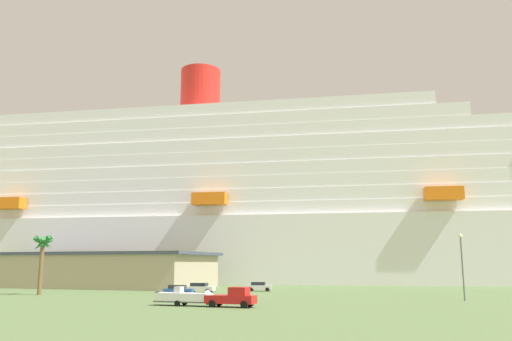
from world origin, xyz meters
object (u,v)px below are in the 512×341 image
parked_car_silver_sedan (259,286)px  parked_car_blue_suv (178,290)px  pickup_truck (233,298)px  small_boat_on_trailer (189,297)px  palm_tree (42,248)px  parked_car_white_van (200,287)px  cruise_ship (318,212)px  street_lamp (462,257)px

parked_car_silver_sedan → parked_car_blue_suv: (-8.66, -15.39, 0.00)m
pickup_truck → small_boat_on_trailer: 5.39m
palm_tree → small_boat_on_trailer: bearing=-24.1°
palm_tree → parked_car_blue_suv: bearing=10.4°
small_boat_on_trailer → parked_car_white_van: (-8.69, 26.23, -0.12)m
cruise_ship → small_boat_on_trailer: 75.98m
palm_tree → parked_car_silver_sedan: size_ratio=2.03×
pickup_truck → parked_car_silver_sedan: bearing=99.5°
cruise_ship → pickup_truck: cruise_ship is taller
street_lamp → parked_car_blue_suv: (-40.39, 0.81, -4.74)m
parked_car_blue_suv → cruise_ship: bearing=76.6°
palm_tree → parked_car_white_van: (21.58, 12.70, -6.31)m
cruise_ship → parked_car_white_van: cruise_ship is taller
small_boat_on_trailer → street_lamp: street_lamp is taller
parked_car_silver_sedan → street_lamp: bearing=-27.1°
pickup_truck → parked_car_white_van: pickup_truck is taller
small_boat_on_trailer → parked_car_blue_suv: (-8.84, 17.45, -0.13)m
pickup_truck → palm_tree: bearing=158.7°
small_boat_on_trailer → parked_car_silver_sedan: (-0.18, 32.84, -0.13)m
parked_car_white_van → parked_car_silver_sedan: bearing=37.9°
parked_car_blue_suv → parked_car_silver_sedan: bearing=60.6°
parked_car_silver_sedan → pickup_truck: bearing=-80.5°
palm_tree → parked_car_blue_suv: (21.42, 3.92, -6.31)m
parked_car_silver_sedan → parked_car_blue_suv: bearing=-119.4°
small_boat_on_trailer → street_lamp: 35.96m
palm_tree → parked_car_silver_sedan: (30.08, 19.31, -6.31)m
cruise_ship → parked_car_white_van: size_ratio=55.52×
palm_tree → parked_car_white_van: palm_tree is taller
cruise_ship → parked_car_silver_sedan: bearing=-96.7°
parked_car_blue_suv → parked_car_white_van: bearing=89.0°
cruise_ship → palm_tree: (-34.87, -60.43, -10.59)m
small_boat_on_trailer → parked_car_white_van: bearing=108.3°
cruise_ship → parked_car_silver_sedan: 44.71m
small_boat_on_trailer → parked_car_white_van: size_ratio=1.84×
palm_tree → street_lamp: (61.81, 3.11, -1.57)m
parked_car_blue_suv → street_lamp: bearing=-1.2°
cruise_ship → parked_car_blue_suv: bearing=-103.4°
parked_car_silver_sedan → parked_car_white_van: (-8.50, -6.62, 0.00)m
cruise_ship → parked_car_blue_suv: size_ratio=57.76×
parked_car_blue_suv → parked_car_white_van: size_ratio=0.96×
pickup_truck → palm_tree: size_ratio=0.62×
cruise_ship → small_boat_on_trailer: bearing=-93.6°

